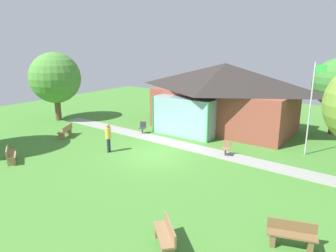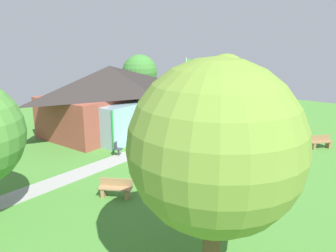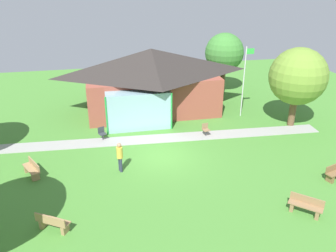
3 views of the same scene
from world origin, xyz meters
name	(u,v)px [view 3 (image 3 of 3)]	position (x,y,z in m)	size (l,w,h in m)	color
ground_plane	(163,156)	(0.00, 0.00, 0.00)	(44.00, 44.00, 0.00)	#478433
pavilion	(151,80)	(0.53, 7.54, 2.55)	(10.84, 7.17, 4.90)	brown
footpath	(156,139)	(0.00, 2.41, 0.01)	(22.54, 1.30, 0.03)	#999993
flagpole	(244,79)	(7.09, 5.09, 2.94)	(0.64, 0.08, 5.30)	silver
bench_front_left	(53,223)	(-5.80, -5.38, 0.40)	(1.51, 1.16, 0.84)	#9E7A51
bench_mid_left	(32,169)	(-7.31, -0.63, 0.40)	(1.10, 1.53, 0.84)	#9E7A51
bench_front_right	(306,206)	(5.35, -6.52, 0.40)	(1.40, 1.34, 0.84)	olive
patio_chair_west	(102,134)	(-3.48, 3.05, 0.42)	(0.57, 0.57, 0.86)	#33383D
patio_chair_lawn_spare	(206,130)	(3.36, 2.25, 0.42)	(0.51, 0.51, 0.86)	#8C6B4C
visitor_strolling_lawn	(120,155)	(-2.61, -1.15, 1.02)	(0.34, 0.34, 1.74)	#2D3347
tree_east_hedge	(298,77)	(9.92, 2.71, 3.60)	(3.92, 3.92, 5.58)	brown
tree_behind_pavilion_right	(224,53)	(7.62, 10.85, 3.61)	(3.41, 3.41, 5.34)	brown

